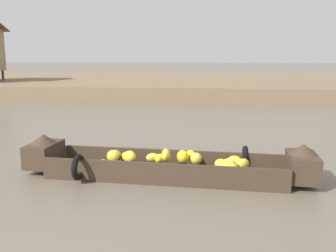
% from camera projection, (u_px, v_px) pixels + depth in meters
% --- Properties ---
extents(ground_plane, '(300.00, 300.00, 0.00)m').
position_uv_depth(ground_plane, '(139.00, 134.00, 12.03)').
color(ground_plane, '#665B4C').
extents(riverbank_strip, '(160.00, 20.00, 0.82)m').
position_uv_depth(riverbank_strip, '(181.00, 83.00, 29.63)').
color(riverbank_strip, '#756047').
rests_on(riverbank_strip, ground).
extents(banana_boat, '(6.00, 1.61, 0.81)m').
position_uv_depth(banana_boat, '(167.00, 164.00, 7.67)').
color(banana_boat, '#3D2D21').
rests_on(banana_boat, ground).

